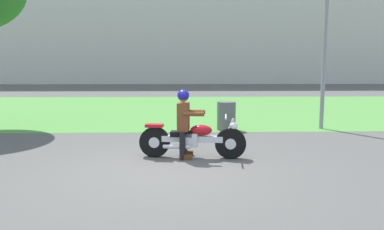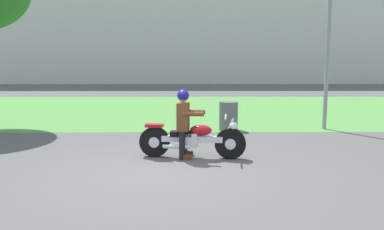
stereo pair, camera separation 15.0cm
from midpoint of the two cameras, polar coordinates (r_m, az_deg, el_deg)
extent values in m
plane|color=#565451|center=(6.63, -4.17, -8.65)|extent=(120.00, 120.00, 0.00)
cube|color=#549342|center=(16.28, -1.92, 1.07)|extent=(60.00, 12.00, 0.01)
cube|color=silver|center=(42.95, -8.77, 16.64)|extent=(59.45, 8.00, 17.35)
cylinder|color=black|center=(7.44, 6.53, -4.42)|extent=(0.63, 0.19, 0.62)
cylinder|color=silver|center=(7.44, 6.53, -4.42)|extent=(0.23, 0.16, 0.22)
cylinder|color=black|center=(7.58, -5.24, -4.16)|extent=(0.63, 0.19, 0.62)
cylinder|color=silver|center=(7.58, -5.24, -4.16)|extent=(0.23, 0.16, 0.22)
cube|color=silver|center=(7.46, 0.59, -3.71)|extent=(1.24, 0.28, 0.12)
cube|color=silver|center=(7.46, 0.20, -3.85)|extent=(0.35, 0.28, 0.28)
ellipsoid|color=#B2141E|center=(7.41, 1.98, -2.37)|extent=(0.46, 0.29, 0.22)
cube|color=black|center=(7.46, -1.09, -2.92)|extent=(0.46, 0.29, 0.10)
cube|color=#B2141E|center=(7.52, -5.27, -1.62)|extent=(0.38, 0.24, 0.06)
cylinder|color=silver|center=(7.39, 6.17, -2.51)|extent=(0.26, 0.08, 0.53)
cylinder|color=silver|center=(7.34, 5.81, -0.28)|extent=(0.11, 0.66, 0.04)
sphere|color=white|center=(7.37, 7.04, -1.68)|extent=(0.16, 0.16, 0.16)
cylinder|color=silver|center=(7.38, -1.85, -4.93)|extent=(0.56, 0.14, 0.08)
cylinder|color=black|center=(7.67, -0.62, -4.22)|extent=(0.12, 0.12, 0.56)
cube|color=#593319|center=(7.72, -0.17, -5.91)|extent=(0.25, 0.13, 0.10)
cylinder|color=black|center=(7.32, -0.96, -4.80)|extent=(0.12, 0.12, 0.56)
cube|color=#593319|center=(7.37, -0.49, -6.56)|extent=(0.25, 0.13, 0.10)
cube|color=brown|center=(7.40, -0.79, -0.26)|extent=(0.26, 0.40, 0.56)
cylinder|color=brown|center=(7.53, 1.02, 0.49)|extent=(0.43, 0.14, 0.09)
cylinder|color=brown|center=(7.20, 0.78, 0.16)|extent=(0.43, 0.14, 0.09)
sphere|color=tan|center=(7.36, -0.80, 2.83)|extent=(0.20, 0.20, 0.20)
sphere|color=navy|center=(7.35, -0.80, 3.06)|extent=(0.24, 0.24, 0.24)
cylinder|color=gray|center=(11.51, 20.77, 12.41)|extent=(0.12, 0.12, 5.83)
cylinder|color=#595E5B|center=(10.74, 6.06, -0.16)|extent=(0.54, 0.54, 0.82)
camera|label=1|loc=(0.07, -89.43, 0.08)|focal=34.46mm
camera|label=2|loc=(0.07, 90.57, -0.08)|focal=34.46mm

